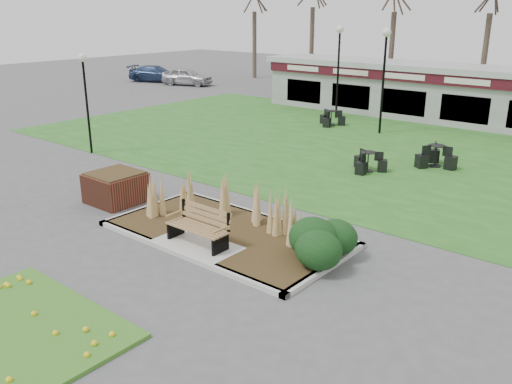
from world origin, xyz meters
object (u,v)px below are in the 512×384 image
Objects in this scene: food_pavilion at (476,96)px; car_blue at (156,74)px; lamp_post_mid_left at (85,81)px; bistro_set_c at (368,165)px; car_silver at (187,76)px; park_bench at (200,226)px; bistro_set_d at (435,159)px; lamp_post_mid_right at (385,58)px; lamp_post_far_left at (339,51)px; brick_planter at (116,187)px; bistro_set_a at (331,120)px; car_black at (313,77)px.

car_blue is at bearing 177.72° from food_pavilion.
lamp_post_mid_left is 2.97× the size of bistro_set_c.
bistro_set_c is 0.34× the size of car_silver.
car_blue reaches higher than park_bench.
lamp_post_mid_right is at bearing 137.80° from bistro_set_d.
lamp_post_mid_right is 1.09× the size of car_blue.
lamp_post_far_left is 1.09× the size of car_blue.
brick_planter is 0.31× the size of lamp_post_far_left.
lamp_post_mid_left is at bearing -149.09° from bistro_set_d.
lamp_post_far_left is (-6.37, 16.75, 2.95)m from park_bench.
brick_planter is at bearing -118.94° from bistro_set_c.
lamp_post_far_left is 3.54× the size of bistro_set_a.
bistro_set_c is at bearing -51.99° from lamp_post_far_left.
car_black is at bearing -83.61° from car_blue.
bistro_set_c is 28.65m from car_blue.
brick_planter is 1.09× the size of bistro_set_a.
lamp_post_mid_right reaches higher than car_silver.
car_silver is 0.89× the size of car_blue.
car_silver is (-16.08, 4.15, -2.86)m from lamp_post_far_left.
bistro_set_c is at bearing 90.24° from park_bench.
bistro_set_c is at bearing -66.33° from lamp_post_mid_right.
lamp_post_mid_left reaches higher than car_blue.
car_blue is at bearing 74.71° from car_silver.
lamp_post_mid_left is 0.95× the size of car_black.
lamp_post_mid_left is at bearing -154.28° from bistro_set_c.
car_blue is (-15.85, 16.98, -2.28)m from lamp_post_mid_left.
car_blue is at bearing 127.82° from car_black.
park_bench is 1.26× the size of bistro_set_c.
lamp_post_mid_left reaches higher than food_pavilion.
bistro_set_c is at bearing 61.06° from brick_planter.
food_pavilion is at bearing 41.59° from bistro_set_a.
food_pavilion is 6.18× the size of car_silver.
bistro_set_a is (-5.50, -4.88, -1.21)m from food_pavilion.
car_blue is at bearing 168.48° from lamp_post_far_left.
lamp_post_mid_right is (-2.72, -4.94, 2.07)m from food_pavilion.
brick_planter is 0.35× the size of car_black.
food_pavilion reaches higher than bistro_set_a.
bistro_set_c is at bearing -131.14° from car_black.
park_bench is at bearing -9.69° from brick_planter.
bistro_set_c is 25.55m from car_silver.
bistro_set_c is (10.12, 4.87, -2.67)m from lamp_post_mid_left.
bistro_set_d is (11.78, 7.06, -2.64)m from lamp_post_mid_left.
car_silver is (-19.73, 6.13, -2.86)m from lamp_post_mid_right.
lamp_post_far_left is 3.89m from bistro_set_a.
bistro_set_a is at bearing -132.53° from car_black.
brick_planter reaches higher than bistro_set_a.
car_blue is (-25.96, 12.11, 0.39)m from bistro_set_c.
car_silver is 3.55m from car_blue.
car_black reaches higher than bistro_set_c.
bistro_set_a is 0.31× the size of car_blue.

